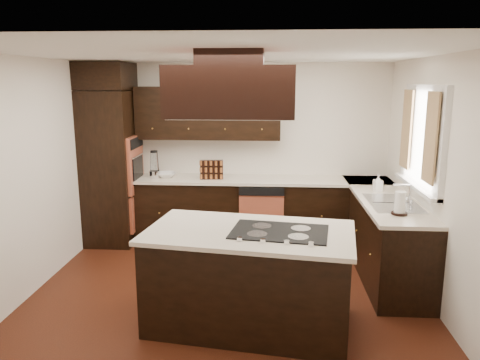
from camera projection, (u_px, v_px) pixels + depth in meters
The scene contains 30 objects.
floor at pixel (227, 299), 4.95m from camera, with size 4.20×4.20×0.02m, color #5A2613.
ceiling at pixel (225, 53), 4.42m from camera, with size 4.20×4.20×0.02m, color white.
wall_back at pixel (240, 151), 6.74m from camera, with size 4.20×0.02×2.50m, color white.
wall_front at pixel (190, 262), 2.63m from camera, with size 4.20×0.02×2.50m, color white.
wall_left at pixel (23, 180), 4.82m from camera, with size 0.02×4.20×2.50m, color white.
wall_right at pixel (442, 186), 4.55m from camera, with size 0.02×4.20×2.50m, color white.
oven_column at pixel (111, 168), 6.50m from camera, with size 0.65×0.75×2.12m, color black.
wall_oven_face at pixel (135, 164), 6.47m from camera, with size 0.05×0.62×0.78m, color #C35A3D.
base_cabinets_back at pixel (241, 211), 6.61m from camera, with size 2.93×0.60×0.88m, color black.
base_cabinets_right at pixel (383, 234), 5.62m from camera, with size 0.60×2.40×0.88m, color black.
countertop_back at pixel (241, 180), 6.50m from camera, with size 2.93×0.63×0.04m, color beige.
countertop_right at pixel (384, 197), 5.52m from camera, with size 0.63×2.40×0.04m, color beige.
upper_cabinets at pixel (208, 113), 6.48m from camera, with size 2.00×0.34×0.72m, color black.
dishwasher_front at pixel (261, 221), 6.31m from camera, with size 0.60×0.05×0.72m, color #C35A3D.
window_frame at pixel (423, 138), 5.00m from camera, with size 0.06×1.32×1.12m, color white.
window_pane at pixel (426, 138), 5.00m from camera, with size 0.00×1.20×1.00m, color white.
curtain_left at pixel (431, 138), 4.59m from camera, with size 0.02×0.34×0.90m, color beige.
curtain_right at pixel (407, 129), 5.41m from camera, with size 0.02×0.34×0.90m, color beige.
sink_rim at pixel (393, 203), 5.17m from camera, with size 0.52×0.84×0.01m, color silver.
island at pixel (249, 280), 4.34m from camera, with size 1.80×0.98×0.88m, color black.
island_top at pixel (250, 232), 4.25m from camera, with size 1.87×1.05×0.04m, color beige.
cooktop at pixel (279, 232), 4.18m from camera, with size 0.85×0.57×0.01m, color black.
range_hood at pixel (231, 92), 3.95m from camera, with size 1.05×0.72×0.42m, color black.
hood_duct at pixel (231, 58), 3.89m from camera, with size 0.55×0.50×0.13m, color black.
blender_base at pixel (155, 174), 6.53m from camera, with size 0.15×0.15×0.10m, color silver.
blender_pitcher at pixel (154, 162), 6.49m from camera, with size 0.13×0.13×0.26m, color silver.
spice_rack at pixel (212, 170), 6.43m from camera, with size 0.31×0.08×0.26m, color black.
mixing_bowl at pixel (166, 175), 6.57m from camera, with size 0.27×0.27×0.07m, color white.
soap_bottle at pixel (378, 183), 5.72m from camera, with size 0.09×0.10×0.21m, color white.
paper_towel at pixel (400, 203), 4.71m from camera, with size 0.11×0.11×0.24m, color white.
Camera 1 is at (0.44, -4.56, 2.25)m, focal length 35.00 mm.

